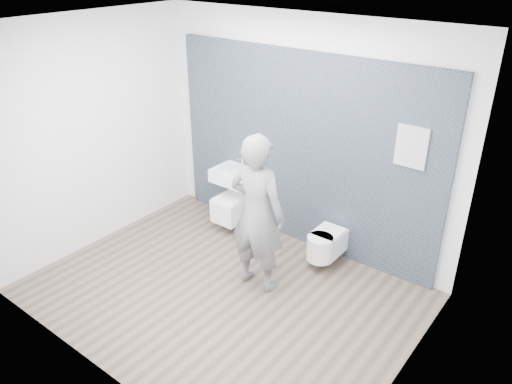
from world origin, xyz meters
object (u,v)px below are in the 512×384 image
Objects in this scene: toilet_square at (233,206)px; washbasin at (235,175)px; visitor at (257,214)px; toilet_rounded at (325,244)px.

washbasin is at bearing 90.00° from toilet_square.
toilet_rounded is at bearing -120.55° from visitor.
visitor reaches higher than toilet_rounded.
washbasin is 0.82× the size of toilet_square.
visitor is (1.02, -0.81, 0.57)m from toilet_square.
visitor is at bearing -40.02° from washbasin.
washbasin reaches higher than toilet_rounded.
toilet_square is 1.42m from toilet_rounded.
toilet_square is (0.00, -0.05, -0.43)m from washbasin.
washbasin is 0.32× the size of visitor.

